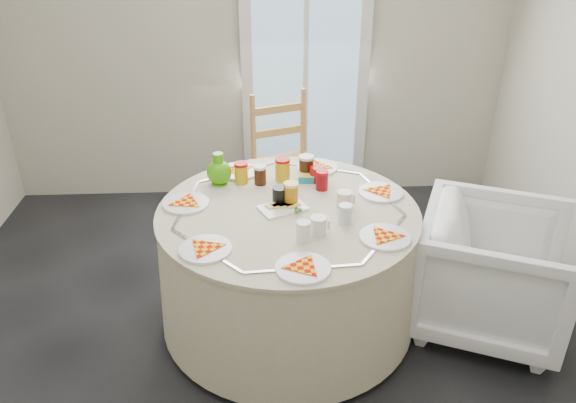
{
  "coord_description": "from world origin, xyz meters",
  "views": [
    {
      "loc": [
        0.04,
        -2.39,
        2.23
      ],
      "look_at": [
        0.18,
        0.28,
        0.8
      ],
      "focal_mm": 35.0,
      "sensor_mm": 36.0,
      "label": 1
    }
  ],
  "objects_px": {
    "table": "(288,266)",
    "armchair": "(493,269)",
    "green_pitcher": "(219,165)",
    "wooden_chair": "(288,171)"
  },
  "relations": [
    {
      "from": "table",
      "to": "armchair",
      "type": "xyz_separation_m",
      "value": [
        1.16,
        -0.11,
        0.02
      ]
    },
    {
      "from": "armchair",
      "to": "green_pitcher",
      "type": "xyz_separation_m",
      "value": [
        -1.55,
        0.45,
        0.48
      ]
    },
    {
      "from": "table",
      "to": "wooden_chair",
      "type": "height_order",
      "value": "wooden_chair"
    },
    {
      "from": "armchair",
      "to": "green_pitcher",
      "type": "relative_size",
      "value": 4.29
    },
    {
      "from": "green_pitcher",
      "to": "armchair",
      "type": "bearing_deg",
      "value": -39.09
    },
    {
      "from": "wooden_chair",
      "to": "armchair",
      "type": "height_order",
      "value": "wooden_chair"
    },
    {
      "from": "wooden_chair",
      "to": "green_pitcher",
      "type": "relative_size",
      "value": 5.43
    },
    {
      "from": "table",
      "to": "green_pitcher",
      "type": "relative_size",
      "value": 7.75
    },
    {
      "from": "table",
      "to": "armchair",
      "type": "height_order",
      "value": "armchair"
    },
    {
      "from": "wooden_chair",
      "to": "green_pitcher",
      "type": "bearing_deg",
      "value": -140.3
    }
  ]
}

